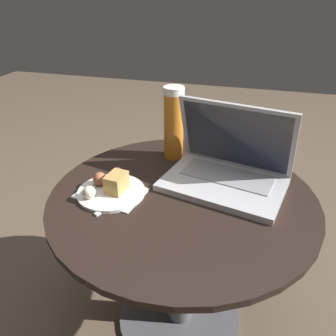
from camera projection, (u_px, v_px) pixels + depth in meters
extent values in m
plane|color=brown|center=(179.00, 316.00, 1.14)|extent=(6.00, 6.00, 0.00)
cylinder|color=#515156|center=(179.00, 315.00, 1.14)|extent=(0.41, 0.41, 0.01)
cylinder|color=#515156|center=(181.00, 263.00, 1.02)|extent=(0.08, 0.08, 0.48)
cylinder|color=black|center=(182.00, 196.00, 0.89)|extent=(0.72, 0.72, 0.02)
cube|color=white|center=(111.00, 193.00, 0.89)|extent=(0.19, 0.15, 0.00)
cube|color=#B2B2B7|center=(223.00, 184.00, 0.92)|extent=(0.37, 0.28, 0.02)
cube|color=gray|center=(227.00, 175.00, 0.94)|extent=(0.27, 0.16, 0.00)
cube|color=#B2B2B7|center=(236.00, 137.00, 0.92)|extent=(0.33, 0.14, 0.21)
cube|color=#19234C|center=(235.00, 138.00, 0.92)|extent=(0.31, 0.12, 0.19)
cylinder|color=#C6701E|center=(174.00, 127.00, 1.03)|extent=(0.06, 0.06, 0.21)
cylinder|color=white|center=(174.00, 91.00, 0.97)|extent=(0.06, 0.06, 0.02)
cylinder|color=silver|center=(111.00, 192.00, 0.89)|extent=(0.18, 0.18, 0.01)
cube|color=tan|center=(116.00, 182.00, 0.88)|extent=(0.05, 0.07, 0.05)
sphere|color=beige|center=(89.00, 192.00, 0.85)|extent=(0.03, 0.03, 0.03)
sphere|color=#9E5B38|center=(100.00, 179.00, 0.90)|extent=(0.04, 0.04, 0.04)
sphere|color=brown|center=(117.00, 174.00, 0.93)|extent=(0.04, 0.04, 0.04)
cube|color=silver|center=(112.00, 205.00, 0.84)|extent=(0.05, 0.11, 0.00)
cube|color=silver|center=(134.00, 191.00, 0.90)|extent=(0.04, 0.05, 0.00)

